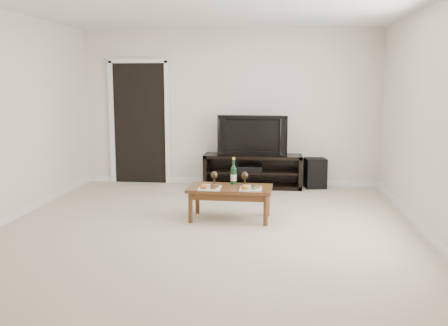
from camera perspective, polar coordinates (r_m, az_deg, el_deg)
The scene contains 13 objects.
floor at distance 5.94m, azimuth -2.00°, elevation -7.61°, with size 5.50×5.50×0.00m, color beige.
back_wall at distance 8.45m, azimuth 0.64°, elevation 6.30°, with size 5.00×0.04×2.60m, color silver.
doorway at distance 8.72m, azimuth -9.60°, elevation 4.45°, with size 0.90×0.02×2.05m, color black.
media_console at distance 8.26m, azimuth 3.31°, elevation -0.94°, with size 1.61×0.45×0.55m, color black.
television at distance 8.18m, azimuth 3.35°, elevation 3.22°, with size 1.14×0.15×0.65m, color black.
av_receiver at distance 8.25m, azimuth 2.96°, elevation -0.60°, with size 0.40×0.30×0.08m, color black.
subwoofer at distance 8.38m, azimuth 10.38°, elevation -1.13°, with size 0.33×0.33×0.49m, color black.
coffee_table at distance 6.32m, azimuth 0.69°, elevation -4.61°, with size 1.05×0.57×0.42m, color brown.
plate_left at distance 6.16m, azimuth -1.65°, elevation -2.66°, with size 0.27×0.27×0.07m, color white.
plate_right at distance 6.12m, azimuth 3.06°, elevation -2.74°, with size 0.27×0.27×0.07m, color white.
wine_bottle at distance 6.42m, azimuth 1.11°, elevation -0.90°, with size 0.07×0.07×0.35m, color #0E3619.
goblet_left at distance 6.43m, azimuth -1.11°, elevation -1.69°, with size 0.09×0.09×0.17m, color #382C1F, non-canonical shape.
goblet_right at distance 6.41m, azimuth 2.39°, elevation -1.74°, with size 0.09×0.09×0.17m, color #382C1F, non-canonical shape.
Camera 1 is at (0.82, -5.63, 1.70)m, focal length 40.00 mm.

